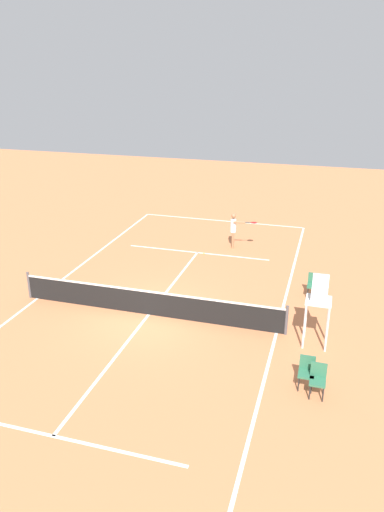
% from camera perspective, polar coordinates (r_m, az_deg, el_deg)
% --- Properties ---
extents(ground_plane, '(60.00, 60.00, 0.00)m').
position_cam_1_polar(ground_plane, '(18.02, -5.06, -6.81)').
color(ground_plane, '#D37A4C').
extents(court_lines, '(9.38, 23.78, 0.01)m').
position_cam_1_polar(court_lines, '(18.02, -5.06, -6.80)').
color(court_lines, white).
rests_on(court_lines, ground).
extents(tennis_net, '(9.98, 0.10, 1.07)m').
position_cam_1_polar(tennis_net, '(17.79, -5.11, -5.40)').
color(tennis_net, '#4C4C51').
rests_on(tennis_net, ground).
extents(player_serving, '(1.33, 0.45, 1.76)m').
position_cam_1_polar(player_serving, '(24.01, 4.95, 3.33)').
color(player_serving, '#9E704C').
rests_on(player_serving, ground).
extents(tennis_ball, '(0.07, 0.07, 0.07)m').
position_cam_1_polar(tennis_ball, '(23.42, 1.39, 0.28)').
color(tennis_ball, '#CCE033').
rests_on(tennis_ball, ground).
extents(umpire_chair, '(0.80, 0.80, 2.41)m').
position_cam_1_polar(umpire_chair, '(15.95, 14.57, -4.95)').
color(umpire_chair, silver).
rests_on(umpire_chair, ground).
extents(courtside_chair_near, '(0.44, 0.46, 0.95)m').
position_cam_1_polar(courtside_chair_near, '(14.38, 13.21, -12.92)').
color(courtside_chair_near, '#262626').
rests_on(courtside_chair_near, ground).
extents(courtside_chair_mid, '(0.44, 0.46, 0.95)m').
position_cam_1_polar(courtside_chair_mid, '(19.62, 13.95, -3.19)').
color(courtside_chair_mid, '#262626').
rests_on(courtside_chair_mid, ground).
extents(courtside_chair_far, '(0.44, 0.46, 0.95)m').
position_cam_1_polar(courtside_chair_far, '(14.15, 14.47, -13.68)').
color(courtside_chair_far, '#262626').
rests_on(courtside_chair_far, ground).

